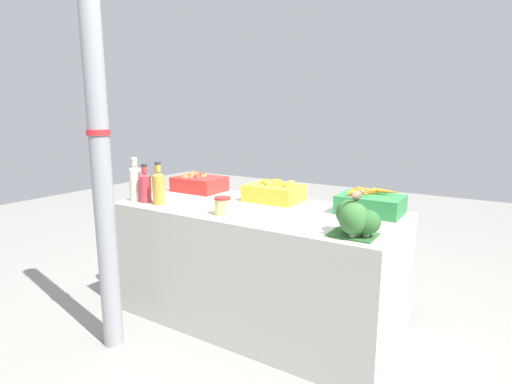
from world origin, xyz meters
TOP-DOWN VIEW (x-y plane):
  - ground_plane at (0.00, 0.00)m, footprint 10.00×10.00m
  - market_table at (0.00, 0.00)m, footprint 1.78×0.80m
  - support_pole at (-0.56, -0.69)m, footprint 0.12×0.12m
  - apple_crate at (-0.66, 0.23)m, footprint 0.36×0.27m
  - orange_crate at (0.00, 0.24)m, footprint 0.36×0.27m
  - carrot_crate at (0.65, 0.24)m, footprint 0.36×0.27m
  - broccoli_pile at (0.72, -0.26)m, footprint 0.24×0.21m
  - juice_bottle_cloudy at (-0.80, -0.25)m, footprint 0.08×0.08m
  - juice_bottle_ruby at (-0.71, -0.25)m, footprint 0.08×0.08m
  - juice_bottle_amber at (-0.58, -0.25)m, footprint 0.08×0.08m
  - pickle_jar at (-0.07, -0.25)m, footprint 0.10×0.10m
  - sparrow_bird at (0.72, -0.25)m, footprint 0.06×0.13m

SIDE VIEW (x-z plane):
  - ground_plane at x=0.00m, z-range 0.00..0.00m
  - market_table at x=0.00m, z-range 0.00..0.76m
  - pickle_jar at x=-0.07m, z-range 0.76..0.86m
  - carrot_crate at x=0.65m, z-range 0.74..0.89m
  - apple_crate at x=-0.66m, z-range 0.75..0.89m
  - orange_crate at x=0.00m, z-range 0.75..0.90m
  - broccoli_pile at x=0.72m, z-range 0.76..0.93m
  - juice_bottle_ruby at x=-0.71m, z-range 0.74..0.99m
  - juice_bottle_amber at x=-0.58m, z-range 0.73..1.01m
  - juice_bottle_cloudy at x=-0.80m, z-range 0.74..1.03m
  - sparrow_bird at x=0.72m, z-range 0.93..0.98m
  - support_pole at x=-0.56m, z-range 0.00..2.26m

